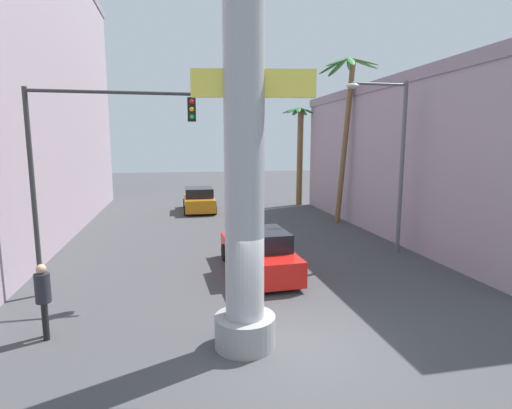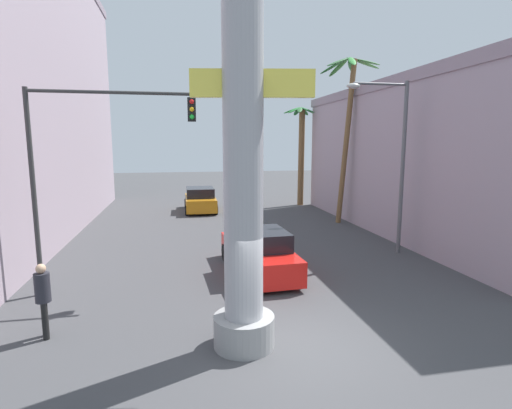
{
  "view_description": "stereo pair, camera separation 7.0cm",
  "coord_description": "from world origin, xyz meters",
  "px_view_note": "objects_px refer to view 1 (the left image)",
  "views": [
    {
      "loc": [
        -2.5,
        -7.75,
        4.49
      ],
      "look_at": [
        0.0,
        4.38,
        2.57
      ],
      "focal_mm": 28.0,
      "sensor_mm": 36.0,
      "label": 1
    },
    {
      "loc": [
        -2.43,
        -7.77,
        4.49
      ],
      "look_at": [
        0.0,
        4.38,
        2.57
      ],
      "focal_mm": 28.0,
      "sensor_mm": 36.0,
      "label": 2
    }
  ],
  "objects_px": {
    "palm_tree_far_right": "(300,147)",
    "pedestrian_curb_left": "(43,295)",
    "traffic_light_mast": "(92,151)",
    "palm_tree_mid_right": "(346,111)",
    "car_lead": "(258,253)",
    "street_lamp": "(393,150)",
    "neon_sign_pole": "(244,129)",
    "car_far": "(199,200)"
  },
  "relations": [
    {
      "from": "car_far",
      "to": "pedestrian_curb_left",
      "type": "xyz_separation_m",
      "value": [
        -4.59,
        -16.88,
        0.3
      ]
    },
    {
      "from": "street_lamp",
      "to": "pedestrian_curb_left",
      "type": "xyz_separation_m",
      "value": [
        -11.57,
        -5.03,
        -3.15
      ]
    },
    {
      "from": "neon_sign_pole",
      "to": "palm_tree_mid_right",
      "type": "relative_size",
      "value": 1.19
    },
    {
      "from": "palm_tree_mid_right",
      "to": "neon_sign_pole",
      "type": "bearing_deg",
      "value": -121.97
    },
    {
      "from": "car_far",
      "to": "car_lead",
      "type": "bearing_deg",
      "value": -84.71
    },
    {
      "from": "street_lamp",
      "to": "palm_tree_mid_right",
      "type": "relative_size",
      "value": 0.75
    },
    {
      "from": "neon_sign_pole",
      "to": "street_lamp",
      "type": "xyz_separation_m",
      "value": [
        7.11,
        6.3,
        -0.59
      ]
    },
    {
      "from": "traffic_light_mast",
      "to": "car_lead",
      "type": "bearing_deg",
      "value": 8.43
    },
    {
      "from": "car_far",
      "to": "pedestrian_curb_left",
      "type": "relative_size",
      "value": 2.38
    },
    {
      "from": "palm_tree_far_right",
      "to": "pedestrian_curb_left",
      "type": "bearing_deg",
      "value": -123.25
    },
    {
      "from": "car_lead",
      "to": "palm_tree_far_right",
      "type": "xyz_separation_m",
      "value": [
        6.12,
        14.55,
        3.49
      ]
    },
    {
      "from": "traffic_light_mast",
      "to": "car_lead",
      "type": "distance_m",
      "value": 6.28
    },
    {
      "from": "traffic_light_mast",
      "to": "car_far",
      "type": "height_order",
      "value": "traffic_light_mast"
    },
    {
      "from": "palm_tree_far_right",
      "to": "palm_tree_mid_right",
      "type": "relative_size",
      "value": 0.77
    },
    {
      "from": "traffic_light_mast",
      "to": "car_far",
      "type": "xyz_separation_m",
      "value": [
        3.89,
        13.99,
        -3.53
      ]
    },
    {
      "from": "neon_sign_pole",
      "to": "street_lamp",
      "type": "distance_m",
      "value": 9.52
    },
    {
      "from": "street_lamp",
      "to": "traffic_light_mast",
      "type": "distance_m",
      "value": 11.08
    },
    {
      "from": "traffic_light_mast",
      "to": "pedestrian_curb_left",
      "type": "xyz_separation_m",
      "value": [
        -0.7,
        -2.89,
        -3.23
      ]
    },
    {
      "from": "traffic_light_mast",
      "to": "car_lead",
      "type": "xyz_separation_m",
      "value": [
        5.12,
        0.76,
        -3.56
      ]
    },
    {
      "from": "street_lamp",
      "to": "palm_tree_far_right",
      "type": "distance_m",
      "value": 13.18
    },
    {
      "from": "traffic_light_mast",
      "to": "palm_tree_far_right",
      "type": "bearing_deg",
      "value": 53.73
    },
    {
      "from": "street_lamp",
      "to": "car_far",
      "type": "distance_m",
      "value": 14.18
    },
    {
      "from": "neon_sign_pole",
      "to": "traffic_light_mast",
      "type": "distance_m",
      "value": 5.64
    },
    {
      "from": "traffic_light_mast",
      "to": "car_far",
      "type": "bearing_deg",
      "value": 74.46
    },
    {
      "from": "street_lamp",
      "to": "palm_tree_mid_right",
      "type": "bearing_deg",
      "value": 83.05
    },
    {
      "from": "traffic_light_mast",
      "to": "car_far",
      "type": "distance_m",
      "value": 14.94
    },
    {
      "from": "street_lamp",
      "to": "traffic_light_mast",
      "type": "bearing_deg",
      "value": -168.87
    },
    {
      "from": "street_lamp",
      "to": "car_far",
      "type": "bearing_deg",
      "value": 120.51
    },
    {
      "from": "palm_tree_mid_right",
      "to": "street_lamp",
      "type": "bearing_deg",
      "value": -96.95
    },
    {
      "from": "car_lead",
      "to": "pedestrian_curb_left",
      "type": "height_order",
      "value": "pedestrian_curb_left"
    },
    {
      "from": "street_lamp",
      "to": "car_lead",
      "type": "xyz_separation_m",
      "value": [
        -5.76,
        -1.38,
        -3.49
      ]
    },
    {
      "from": "neon_sign_pole",
      "to": "street_lamp",
      "type": "relative_size",
      "value": 1.58
    },
    {
      "from": "car_lead",
      "to": "palm_tree_mid_right",
      "type": "relative_size",
      "value": 0.53
    },
    {
      "from": "neon_sign_pole",
      "to": "car_lead",
      "type": "relative_size",
      "value": 2.27
    },
    {
      "from": "palm_tree_mid_right",
      "to": "palm_tree_far_right",
      "type": "bearing_deg",
      "value": 93.44
    },
    {
      "from": "neon_sign_pole",
      "to": "palm_tree_mid_right",
      "type": "height_order",
      "value": "neon_sign_pole"
    },
    {
      "from": "car_lead",
      "to": "car_far",
      "type": "bearing_deg",
      "value": 95.29
    },
    {
      "from": "car_lead",
      "to": "palm_tree_mid_right",
      "type": "bearing_deg",
      "value": 49.7
    },
    {
      "from": "traffic_light_mast",
      "to": "palm_tree_mid_right",
      "type": "height_order",
      "value": "palm_tree_mid_right"
    },
    {
      "from": "street_lamp",
      "to": "car_lead",
      "type": "distance_m",
      "value": 6.87
    },
    {
      "from": "street_lamp",
      "to": "traffic_light_mast",
      "type": "relative_size",
      "value": 1.14
    },
    {
      "from": "car_lead",
      "to": "palm_tree_far_right",
      "type": "bearing_deg",
      "value": 67.2
    }
  ]
}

